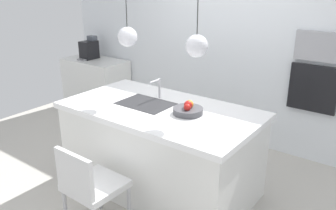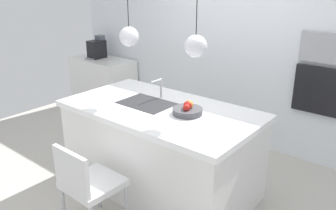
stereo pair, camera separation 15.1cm
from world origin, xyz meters
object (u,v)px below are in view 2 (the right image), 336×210
(chair_near, at_px, (87,182))
(microwave, at_px, (325,48))
(coffee_machine, at_px, (97,49))
(oven, at_px, (319,90))
(fruit_bowl, at_px, (188,110))

(chair_near, bearing_deg, microwave, 65.86)
(coffee_machine, height_order, microwave, microwave)
(oven, bearing_deg, chair_near, -114.14)
(fruit_bowl, relative_size, chair_near, 0.34)
(oven, relative_size, chair_near, 0.65)
(oven, bearing_deg, microwave, 0.00)
(coffee_machine, distance_m, chair_near, 3.37)
(coffee_machine, xyz_separation_m, chair_near, (2.47, -2.23, -0.55))
(chair_near, bearing_deg, fruit_bowl, 68.98)
(microwave, xyz_separation_m, chair_near, (-1.13, -2.52, -0.96))
(oven, xyz_separation_m, chair_near, (-1.13, -2.52, -0.46))
(microwave, bearing_deg, coffee_machine, -175.28)
(microwave, bearing_deg, oven, 0.00)
(coffee_machine, relative_size, microwave, 0.70)
(fruit_bowl, height_order, oven, oven)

